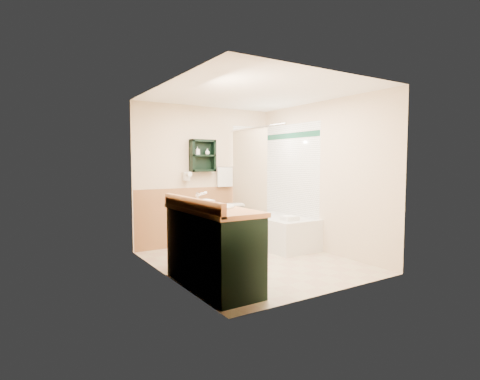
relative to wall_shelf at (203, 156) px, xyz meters
The scene contains 25 objects.
floor 2.09m from the wall_shelf, 85.93° to the right, with size 3.00×3.00×0.00m, color #BFAF8B.
back_wall 0.38m from the wall_shelf, 48.99° to the left, with size 2.60×0.04×2.40m, color beige.
left_wall 1.89m from the wall_shelf, 130.97° to the right, with size 0.04×3.00×2.40m, color beige.
right_wall 2.03m from the wall_shelf, 44.70° to the right, with size 0.04×3.00×2.40m, color beige.
ceiling 1.66m from the wall_shelf, 85.93° to the right, with size 2.60×3.00×0.04m, color white.
wainscot_left 2.12m from the wall_shelf, 130.14° to the right, with size 2.98×2.98×1.00m, color #B27148, non-canonical shape.
wainscot_back 1.06m from the wall_shelf, 38.66° to the left, with size 2.58×2.58×1.00m, color #B27148, non-canonical shape.
mirror_frame 2.28m from the wall_shelf, 120.90° to the right, with size 1.30×1.30×1.00m, color brown, non-canonical shape.
mirror_glass 2.28m from the wall_shelf, 120.79° to the right, with size 1.20×1.20×0.90m, color white, non-canonical shape.
tile_right 1.61m from the wall_shelf, 25.39° to the right, with size 1.50×1.50×2.10m, color white, non-canonical shape.
tile_back 1.23m from the wall_shelf, ahead, with size 0.95×0.95×2.10m, color white, non-canonical shape.
tile_accent 1.56m from the wall_shelf, 25.55° to the right, with size 1.50×1.50×0.10m, color #144834, non-canonical shape.
wall_shelf is the anchor object (origin of this frame).
hair_dryer 0.46m from the wall_shelf, behind, with size 0.10×0.24×0.18m, color silver, non-canonical shape.
towel_bar 0.49m from the wall_shelf, ahead, with size 0.40×0.06×0.40m, color silver, non-canonical shape.
curtain_rod 1.01m from the wall_shelf, 46.11° to the right, with size 0.03×0.03×1.60m, color silver.
shower_curtain 0.89m from the wall_shelf, 37.30° to the right, with size 1.05×1.05×1.70m, color #C2B492, non-canonical shape.
vanity 2.46m from the wall_shelf, 113.95° to the right, with size 0.59×1.45×0.92m, color black.
bathtub 1.80m from the wall_shelf, 35.41° to the right, with size 0.77×1.50×0.52m, color silver.
toilet 1.23m from the wall_shelf, 34.82° to the right, with size 0.42×0.76×0.74m, color silver.
counter_towel 1.84m from the wall_shelf, 117.30° to the right, with size 0.28×0.22×0.04m, color silver.
vanity_book 1.76m from the wall_shelf, 129.03° to the right, with size 0.17×0.02×0.23m, color black.
tub_towel 1.83m from the wall_shelf, 53.50° to the right, with size 0.24×0.20×0.07m, color silver.
soap_bottle_a 0.11m from the wall_shelf, behind, with size 0.06×0.14×0.06m, color silver.
soap_bottle_b 0.10m from the wall_shelf, ahead, with size 0.08×0.10×0.08m, color silver.
Camera 1 is at (-2.99, -4.37, 1.43)m, focal length 28.00 mm.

